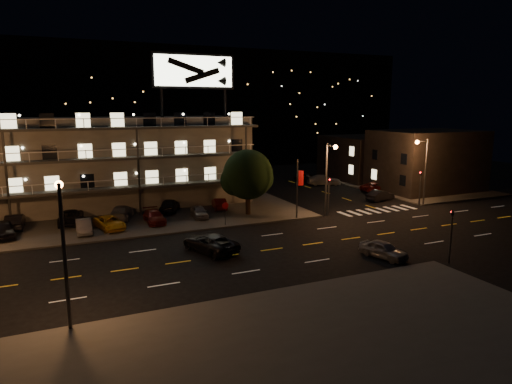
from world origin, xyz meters
name	(u,v)px	position (x,y,z in m)	size (l,w,h in m)	color
ground	(293,247)	(0.00, 0.00, 0.00)	(140.00, 140.00, 0.00)	black
curb_nw	(99,212)	(-14.00, 20.00, 0.07)	(44.00, 24.00, 0.15)	#3A3B38
curb_ne	(405,185)	(30.00, 20.00, 0.07)	(16.00, 24.00, 0.15)	#3A3B38
motel	(128,160)	(-9.94, 23.88, 5.34)	(28.00, 13.80, 18.10)	gray
side_bldg_front	(426,161)	(29.99, 16.00, 4.25)	(14.06, 10.00, 8.50)	black
side_bldg_back	(372,157)	(29.99, 28.00, 3.50)	(14.06, 12.00, 7.00)	black
hill_backdrop	(114,108)	(-5.94, 68.78, 11.55)	(120.00, 25.00, 24.00)	black
streetlight_nc	(328,172)	(8.50, 7.94, 4.96)	(0.44, 1.92, 8.00)	#2D2D30
streetlight_ne	(424,165)	(22.14, 8.30, 4.96)	(1.92, 0.44, 8.00)	#2D2D30
streetlight_s	(63,240)	(-18.00, -7.94, 4.96)	(0.44, 1.92, 8.00)	#2D2D30
signal_nw	(329,192)	(9.00, 8.50, 2.57)	(0.20, 0.27, 4.60)	#2D2D30
signal_sw	(451,231)	(9.00, -8.50, 2.57)	(0.20, 0.27, 4.60)	#2D2D30
signal_ne	(420,184)	(22.00, 8.50, 2.57)	(0.27, 0.20, 4.60)	#2D2D30
banner_north	(298,187)	(5.09, 8.40, 3.43)	(0.83, 0.16, 6.40)	#2D2D30
stop_sign	(225,210)	(-3.00, 8.57, 1.71)	(0.91, 0.11, 2.61)	#2D2D30
tree	(247,176)	(0.84, 11.99, 4.39)	(5.67, 5.46, 7.14)	black
lot_car_0	(3,229)	(-22.85, 12.55, 0.90)	(1.77, 4.41, 1.50)	black
lot_car_1	(84,226)	(-16.12, 11.27, 0.78)	(1.33, 3.81, 1.26)	gray
lot_car_2	(110,223)	(-13.74, 11.74, 0.76)	(2.03, 4.41, 1.23)	gold
lot_car_3	(154,217)	(-9.29, 12.43, 0.78)	(1.78, 4.37, 1.27)	#510F0B
lot_car_4	(199,212)	(-4.45, 12.75, 0.76)	(1.44, 3.58, 1.22)	gray
lot_car_5	(15,221)	(-22.12, 15.51, 0.87)	(1.53, 4.39, 1.45)	black
lot_car_6	(71,216)	(-17.08, 15.59, 0.87)	(2.39, 5.18, 1.44)	black
lot_car_7	(122,212)	(-12.07, 15.49, 0.86)	(2.00, 4.92, 1.43)	gray
lot_car_8	(170,205)	(-6.74, 16.60, 0.91)	(1.80, 4.46, 1.52)	black
lot_car_9	(219,204)	(-1.14, 15.71, 0.79)	(1.35, 3.87, 1.28)	#510F0B
side_car_0	(380,195)	(19.35, 12.50, 0.69)	(1.45, 4.16, 1.37)	black
side_car_1	(376,187)	(22.98, 17.98, 0.64)	(2.11, 4.58, 1.27)	#510F0B
side_car_2	(324,180)	(19.28, 25.70, 0.75)	(2.11, 5.18, 1.50)	gray
side_car_3	(306,177)	(18.38, 29.55, 0.72)	(1.69, 4.21, 1.43)	black
road_car_east	(384,250)	(5.18, -5.49, 0.67)	(1.59, 3.95, 1.35)	gray
road_car_west	(210,243)	(-6.89, 1.58, 0.75)	(2.49, 5.40, 1.50)	black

